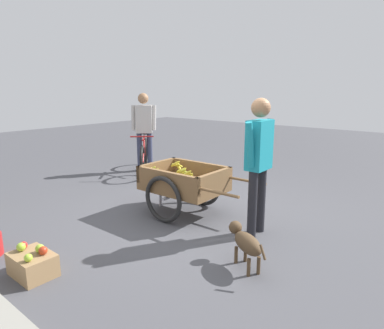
{
  "coord_description": "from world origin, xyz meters",
  "views": [
    {
      "loc": [
        -2.75,
        3.45,
        1.77
      ],
      "look_at": [
        0.12,
        -0.02,
        0.75
      ],
      "focal_mm": 31.75,
      "sensor_mm": 36.0,
      "label": 1
    }
  ],
  "objects": [
    {
      "name": "bicycle",
      "position": [
        2.55,
        -1.38,
        0.35
      ],
      "size": [
        1.18,
        1.25,
        0.85
      ],
      "color": "black",
      "rests_on": "ground"
    },
    {
      "name": "ground_plane",
      "position": [
        0.0,
        0.0,
        0.0
      ],
      "size": [
        24.0,
        24.0,
        0.0
      ],
      "primitive_type": "plane",
      "color": "#47474C"
    },
    {
      "name": "dog",
      "position": [
        -1.17,
        0.69,
        0.27
      ],
      "size": [
        0.59,
        0.4,
        0.4
      ],
      "color": "#4C3823",
      "rests_on": "ground"
    },
    {
      "name": "cyclist_person",
      "position": [
        2.66,
        -1.49,
        1.0
      ],
      "size": [
        0.4,
        0.4,
        1.67
      ],
      "color": "#333851",
      "rests_on": "ground"
    },
    {
      "name": "apple_crate",
      "position": [
        0.32,
        2.13,
        0.12
      ],
      "size": [
        0.44,
        0.32,
        0.3
      ],
      "color": "#99754C",
      "rests_on": "ground"
    },
    {
      "name": "fruit_cart",
      "position": [
        0.29,
        -0.05,
        0.44
      ],
      "size": [
        1.66,
        0.95,
        0.72
      ],
      "color": "brown",
      "rests_on": "ground"
    },
    {
      "name": "vendor_person",
      "position": [
        -0.86,
        -0.08,
        1.0
      ],
      "size": [
        0.22,
        0.61,
        1.66
      ],
      "color": "black",
      "rests_on": "ground"
    }
  ]
}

